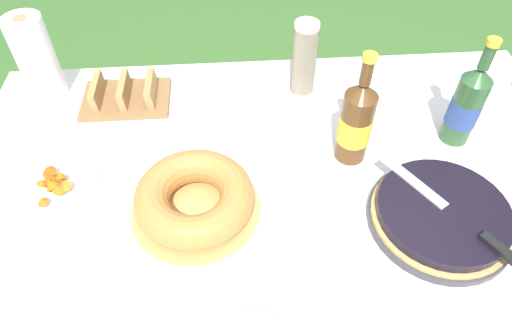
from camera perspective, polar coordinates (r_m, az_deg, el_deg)
garden_table at (r=1.17m, az=3.75°, el=-8.03°), size 1.67×1.24×0.75m
tablecloth at (r=1.13m, az=3.87°, el=-6.57°), size 1.68×1.25×0.10m
berry_tart at (r=1.16m, az=22.13°, el=-6.45°), size 0.34×0.34×0.06m
serving_knife at (r=1.12m, az=23.75°, el=-6.30°), size 0.22×0.33×0.01m
bundt_cake at (r=1.09m, az=-7.70°, el=-4.78°), size 0.32×0.32×0.09m
cup_stack at (r=1.37m, az=6.03°, el=12.37°), size 0.07×0.07×0.24m
cider_bottle_green at (r=1.33m, az=24.80°, el=6.26°), size 0.08×0.08×0.32m
cider_bottle_amber at (r=1.18m, az=12.39°, el=4.66°), size 0.08×0.08×0.32m
snack_plate_right at (r=1.25m, az=-23.79°, el=-3.08°), size 0.23×0.23×0.06m
paper_towel_roll at (r=1.50m, az=-25.76°, el=11.37°), size 0.11×0.11×0.26m
bread_board at (r=1.44m, az=-15.99°, el=7.75°), size 0.26×0.18×0.07m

